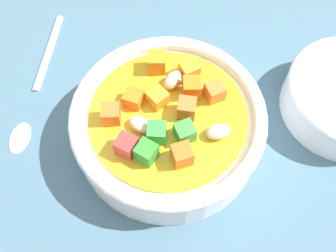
{
  "coord_description": "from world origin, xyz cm",
  "views": [
    {
      "loc": [
        -7.75,
        17.3,
        38.33
      ],
      "look_at": [
        0.0,
        0.0,
        2.68
      ],
      "focal_mm": 42.24,
      "sensor_mm": 36.0,
      "label": 1
    }
  ],
  "objects": [
    {
      "name": "ground_plane",
      "position": [
        0.0,
        0.0,
        -1.0
      ],
      "size": [
        140.0,
        140.0,
        2.0
      ],
      "primitive_type": "cube",
      "color": "#42667A"
    },
    {
      "name": "spoon",
      "position": [
        16.53,
        0.43,
        0.43
      ],
      "size": [
        7.14,
        18.89,
        0.88
      ],
      "rotation": [
        0.0,
        0.0,
        1.87
      ],
      "color": "silver",
      "rests_on": "ground_plane"
    },
    {
      "name": "soup_bowl_main",
      "position": [
        0.0,
        -0.0,
        3.07
      ],
      "size": [
        19.4,
        19.4,
        6.91
      ],
      "color": "white",
      "rests_on": "ground_plane"
    }
  ]
}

